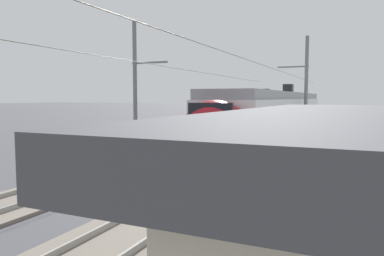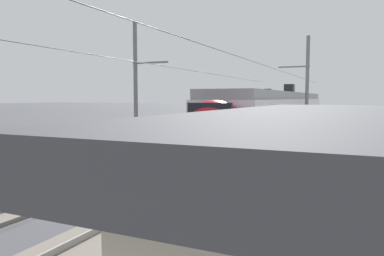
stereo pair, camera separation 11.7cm
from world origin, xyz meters
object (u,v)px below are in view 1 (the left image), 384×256
catenary_mast_mid (304,90)px  handbag_near_sign (304,198)px  train_far_track (257,109)px  catenary_mast_far_side (137,87)px  train_near_platform (277,116)px  platform_sign (295,149)px  potted_plant_by_shelter (248,210)px  potted_plant_platform_edge (297,164)px

catenary_mast_mid → handbag_near_sign: bearing=-172.4°
train_far_track → catenary_mast_far_side: bearing=174.9°
train_far_track → catenary_mast_far_side: (-21.18, 1.89, 1.89)m
train_near_platform → platform_sign: train_near_platform is taller
catenary_mast_far_side → platform_sign: (-7.72, -10.35, -2.12)m
catenary_mast_far_side → handbag_near_sign: bearing=-125.6°
train_far_track → platform_sign: 30.12m
train_near_platform → train_far_track: (14.29, 5.03, 0.00)m
train_near_platform → potted_plant_by_shelter: size_ratio=35.08×
train_far_track → catenary_mast_far_side: catenary_mast_far_side is taller
catenary_mast_far_side → potted_plant_by_shelter: 14.48m
potted_plant_platform_edge → handbag_near_sign: bearing=-169.0°
train_far_track → catenary_mast_mid: (-13.65, -6.71, 1.76)m
train_far_track → platform_sign: bearing=-163.7°
train_far_track → train_near_platform: bearing=-160.6°
platform_sign → train_near_platform: bearing=13.2°
platform_sign → potted_plant_platform_edge: (4.07, 0.52, -1.16)m
platform_sign → potted_plant_by_shelter: platform_sign is taller
train_near_platform → train_far_track: size_ratio=0.98×
platform_sign → handbag_near_sign: platform_sign is taller
train_far_track → potted_plant_platform_edge: size_ratio=32.10×
platform_sign → potted_plant_by_shelter: bearing=164.7°
catenary_mast_mid → handbag_near_sign: catenary_mast_mid is taller
handbag_near_sign → potted_plant_by_shelter: size_ratio=0.51×
handbag_near_sign → potted_plant_platform_edge: potted_plant_platform_edge is taller
catenary_mast_mid → potted_plant_by_shelter: size_ratio=61.89×
train_near_platform → platform_sign: 15.01m
catenary_mast_mid → potted_plant_platform_edge: (-11.18, -1.24, -3.15)m
train_far_track → catenary_mast_far_side: 21.35m
train_near_platform → potted_plant_platform_edge: train_near_platform is taller
catenary_mast_far_side → potted_plant_by_shelter: (-10.27, -9.65, -3.30)m
train_near_platform → train_far_track: 15.15m
catenary_mast_mid → potted_plant_by_shelter: catenary_mast_mid is taller
catenary_mast_mid → potted_plant_by_shelter: (-17.81, -1.06, -3.18)m
catenary_mast_far_side → catenary_mast_mid: bearing=-48.8°
catenary_mast_far_side → potted_plant_platform_edge: catenary_mast_far_side is taller
train_far_track → catenary_mast_mid: 15.31m
catenary_mast_mid → platform_sign: catenary_mast_mid is taller
catenary_mast_far_side → potted_plant_by_shelter: bearing=-136.8°
potted_plant_by_shelter → catenary_mast_far_side: bearing=43.2°
catenary_mast_far_side → potted_plant_platform_edge: bearing=-110.4°
catenary_mast_mid → platform_sign: size_ratio=20.92×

